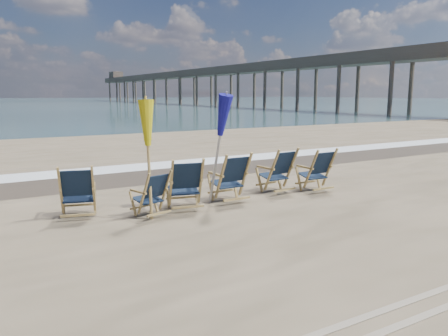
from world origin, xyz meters
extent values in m
cube|color=silver|center=(0.00, 8.30, 0.00)|extent=(200.00, 1.40, 0.01)
cube|color=#42362A|center=(0.00, 6.80, 0.00)|extent=(200.00, 2.60, 0.00)
cylinder|color=tan|center=(-1.44, 2.52, 1.11)|extent=(0.06, 0.06, 2.23)
cone|color=gold|center=(-1.44, 2.52, 1.75)|extent=(0.30, 0.30, 0.85)
cylinder|color=#A5A5AD|center=(0.15, 2.76, 1.19)|extent=(0.06, 0.06, 2.38)
cone|color=navy|center=(0.15, 2.76, 1.91)|extent=(0.30, 0.30, 0.85)
camera|label=1|loc=(-4.28, -5.18, 2.36)|focal=35.00mm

